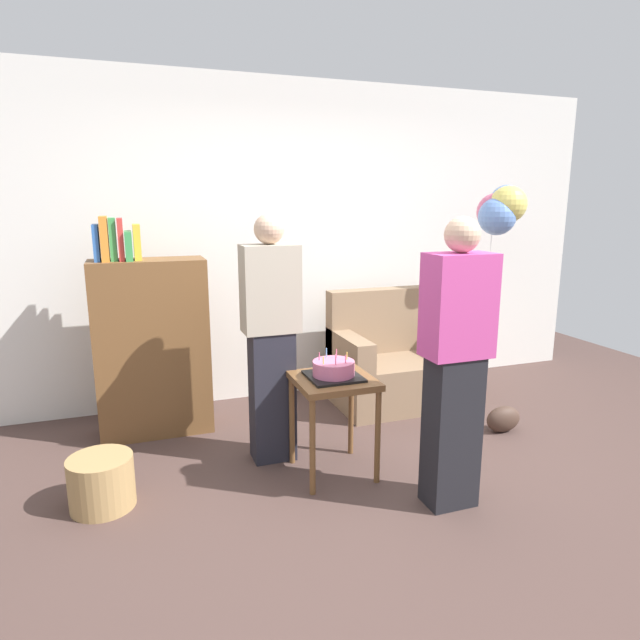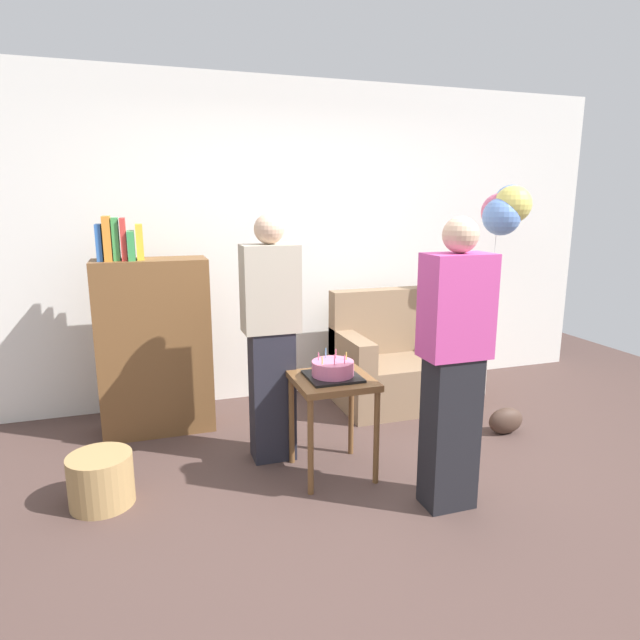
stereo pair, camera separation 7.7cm
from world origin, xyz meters
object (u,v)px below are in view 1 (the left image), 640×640
at_px(birthday_cake, 334,370).
at_px(handbag, 503,419).
at_px(person_holding_cake, 455,364).
at_px(wicker_basket, 102,482).
at_px(couch, 397,363).
at_px(side_table, 333,393).
at_px(person_blowing_candles, 271,339).
at_px(balloon_bunch, 501,209).
at_px(bookshelf, 151,344).

distance_m(birthday_cake, handbag, 1.56).
distance_m(person_holding_cake, wicker_basket, 2.09).
distance_m(couch, handbag, 1.00).
distance_m(side_table, wicker_basket, 1.43).
bearing_deg(wicker_basket, person_holding_cake, -18.30).
bearing_deg(person_holding_cake, wicker_basket, -2.20).
height_order(couch, person_holding_cake, person_holding_cake).
relative_size(side_table, person_blowing_candles, 0.39).
xyz_separation_m(person_blowing_candles, wicker_basket, (-1.07, -0.27, -0.68)).
relative_size(side_table, balloon_bunch, 0.35).
distance_m(bookshelf, person_blowing_candles, 1.03).
bearing_deg(bookshelf, couch, -1.07).
xyz_separation_m(birthday_cake, person_blowing_candles, (-0.31, 0.33, 0.15)).
xyz_separation_m(birthday_cake, person_holding_cake, (0.50, -0.56, 0.15)).
height_order(person_blowing_candles, balloon_bunch, balloon_bunch).
height_order(person_blowing_candles, wicker_basket, person_blowing_candles).
height_order(side_table, wicker_basket, side_table).
xyz_separation_m(wicker_basket, handbag, (2.81, 0.09, -0.05)).
bearing_deg(person_blowing_candles, balloon_bunch, 27.39).
bearing_deg(person_blowing_candles, person_holding_cake, -35.05).
relative_size(birthday_cake, balloon_bunch, 0.17).
bearing_deg(wicker_basket, balloon_bunch, 14.46).
relative_size(person_holding_cake, wicker_basket, 4.53).
xyz_separation_m(person_holding_cake, wicker_basket, (-1.88, 0.62, -0.68)).
xyz_separation_m(couch, person_blowing_candles, (-1.28, -0.68, 0.49)).
bearing_deg(side_table, birthday_cake, 121.49).
height_order(person_holding_cake, handbag, person_holding_cake).
bearing_deg(handbag, person_holding_cake, -142.66).
height_order(side_table, person_holding_cake, person_holding_cake).
xyz_separation_m(bookshelf, handbag, (2.46, -0.89, -0.58)).
relative_size(side_table, wicker_basket, 1.77).
xyz_separation_m(handbag, balloon_bunch, (0.42, 0.74, 1.54)).
height_order(couch, balloon_bunch, balloon_bunch).
bearing_deg(person_holding_cake, handbag, -126.56).
bearing_deg(person_blowing_candles, handbag, 6.95).
height_order(bookshelf, person_blowing_candles, person_blowing_candles).
bearing_deg(person_holding_cake, balloon_bunch, -116.89).
height_order(birthday_cake, wicker_basket, birthday_cake).
bearing_deg(person_blowing_candles, wicker_basket, -153.36).
bearing_deg(bookshelf, side_table, -45.40).
bearing_deg(couch, bookshelf, 178.93).
bearing_deg(handbag, bookshelf, 160.11).
bearing_deg(couch, person_blowing_candles, -152.11).
height_order(couch, wicker_basket, couch).
relative_size(wicker_basket, balloon_bunch, 0.20).
xyz_separation_m(person_blowing_candles, handbag, (1.74, -0.17, -0.73)).
height_order(birthday_cake, person_blowing_candles, person_blowing_candles).
bearing_deg(side_table, wicker_basket, 177.40).
relative_size(bookshelf, birthday_cake, 5.02).
xyz_separation_m(birthday_cake, handbag, (1.43, 0.15, -0.59)).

